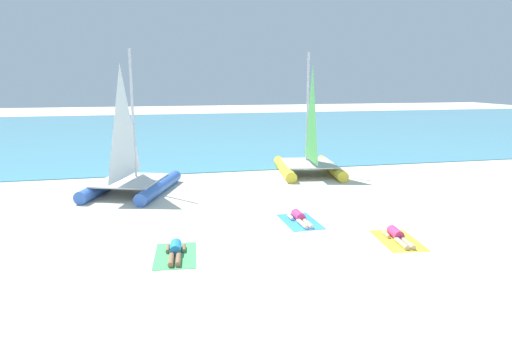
{
  "coord_description": "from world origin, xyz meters",
  "views": [
    {
      "loc": [
        -3.89,
        -12.2,
        4.65
      ],
      "look_at": [
        0.0,
        4.72,
        1.2
      ],
      "focal_mm": 32.37,
      "sensor_mm": 36.0,
      "label": 1
    }
  ],
  "objects": [
    {
      "name": "sailboat_yellow",
      "position": [
        3.72,
        9.19,
        0.89
      ],
      "size": [
        3.53,
        4.92,
        5.94
      ],
      "rotation": [
        0.0,
        0.0,
        -0.14
      ],
      "color": "yellow",
      "rests_on": "ground"
    },
    {
      "name": "towel_left",
      "position": [
        -3.38,
        -0.33,
        0.01
      ],
      "size": [
        1.28,
        2.0,
        0.01
      ],
      "primitive_type": "cube",
      "rotation": [
        0.0,
        0.0,
        -0.1
      ],
      "color": "#4CB266",
      "rests_on": "ground"
    },
    {
      "name": "sunbather_middle",
      "position": [
        0.82,
        1.83,
        0.13
      ],
      "size": [
        0.55,
        1.56,
        0.3
      ],
      "rotation": [
        0.0,
        0.0,
        0.02
      ],
      "color": "#D83372",
      "rests_on": "towel_middle"
    },
    {
      "name": "sunbather_right",
      "position": [
        3.06,
        -0.53,
        0.13
      ],
      "size": [
        0.6,
        1.57,
        0.3
      ],
      "rotation": [
        0.0,
        0.0,
        -0.12
      ],
      "color": "#D83372",
      "rests_on": "towel_right"
    },
    {
      "name": "ocean_water",
      "position": [
        0.0,
        30.48,
        0.03
      ],
      "size": [
        120.0,
        40.0,
        0.05
      ],
      "primitive_type": "cube",
      "color": "#4C9EB7",
      "rests_on": "ground"
    },
    {
      "name": "towel_middle",
      "position": [
        0.82,
        1.77,
        0.01
      ],
      "size": [
        1.13,
        1.92,
        0.01
      ],
      "primitive_type": "cube",
      "rotation": [
        0.0,
        0.0,
        0.02
      ],
      "color": "#338CD8",
      "rests_on": "ground"
    },
    {
      "name": "sailboat_blue",
      "position": [
        -4.77,
        7.12,
        0.87
      ],
      "size": [
        4.23,
        5.2,
        5.86
      ],
      "rotation": [
        0.0,
        0.0,
        -0.35
      ],
      "color": "blue",
      "rests_on": "ground"
    },
    {
      "name": "towel_right",
      "position": [
        3.05,
        -0.6,
        0.01
      ],
      "size": [
        1.32,
        2.02,
        0.01
      ],
      "primitive_type": "cube",
      "rotation": [
        0.0,
        0.0,
        -0.12
      ],
      "color": "yellow",
      "rests_on": "ground"
    },
    {
      "name": "sunbather_left",
      "position": [
        -3.37,
        -0.26,
        0.13
      ],
      "size": [
        0.58,
        1.57,
        0.3
      ],
      "rotation": [
        0.0,
        0.0,
        -0.1
      ],
      "color": "#268CCC",
      "rests_on": "towel_left"
    },
    {
      "name": "ground_plane",
      "position": [
        0.0,
        10.0,
        0.0
      ],
      "size": [
        120.0,
        120.0,
        0.0
      ],
      "primitive_type": "plane",
      "color": "beige"
    }
  ]
}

